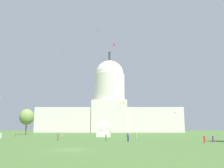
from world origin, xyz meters
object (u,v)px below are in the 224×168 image
at_px(person_purple_near_tree_east, 213,139).
at_px(kite_red_low, 118,108).
at_px(person_red_front_right, 205,139).
at_px(person_olive_front_center, 16,135).
at_px(tree_west_far, 27,117).
at_px(person_tan_near_tent, 136,135).
at_px(kite_lime_mid, 124,103).
at_px(person_navy_back_right, 128,138).
at_px(kite_turquoise_high, 58,49).
at_px(person_white_mid_center, 1,136).
at_px(kite_violet_high, 81,38).
at_px(kite_orange_low, 120,104).
at_px(kite_magenta_high, 114,44).
at_px(capitol_building, 110,109).
at_px(person_tan_edge_east, 62,135).
at_px(person_olive_deep_crowd, 106,138).
at_px(kite_blue_low, 177,113).
at_px(event_tent, 104,127).
at_px(person_purple_mid_right, 128,135).
at_px(kite_gold_low, 66,109).
at_px(person_olive_lawn_far_right, 58,137).

relative_size(person_purple_near_tree_east, kite_red_low, 0.39).
height_order(person_red_front_right, person_olive_front_center, person_red_front_right).
bearing_deg(tree_west_far, person_tan_near_tent, -38.33).
relative_size(kite_red_low, kite_lime_mid, 3.98).
relative_size(person_navy_back_right, kite_lime_mid, 1.60).
bearing_deg(kite_turquoise_high, person_white_mid_center, -139.85).
distance_m(person_white_mid_center, kite_violet_high, 92.28).
xyz_separation_m(person_navy_back_right, kite_red_low, (-0.36, 91.68, 14.00)).
height_order(person_tan_near_tent, kite_turquoise_high, kite_turquoise_high).
distance_m(person_navy_back_right, kite_orange_low, 75.43).
xyz_separation_m(kite_red_low, kite_magenta_high, (-2.07, -6.96, 37.57)).
height_order(person_olive_front_center, kite_lime_mid, kite_lime_mid).
height_order(tree_west_far, person_navy_back_right, tree_west_far).
bearing_deg(kite_violet_high, kite_magenta_high, 35.37).
bearing_deg(kite_orange_low, person_white_mid_center, -145.51).
distance_m(capitol_building, person_tan_edge_east, 118.44).
distance_m(person_olive_deep_crowd, kite_blue_low, 74.04).
xyz_separation_m(person_olive_deep_crowd, person_tan_edge_east, (-16.10, 30.73, 0.03)).
bearing_deg(person_navy_back_right, person_tan_near_tent, 164.90).
bearing_deg(kite_red_low, tree_west_far, 8.20).
height_order(event_tent, person_tan_edge_east, event_tent).
height_order(kite_red_low, kite_blue_low, kite_red_low).
height_order(person_navy_back_right, kite_orange_low, kite_orange_low).
relative_size(event_tent, person_tan_edge_east, 3.65).
distance_m(event_tent, person_olive_deep_crowd, 31.63).
relative_size(person_white_mid_center, person_tan_edge_east, 0.97).
relative_size(event_tent, person_tan_near_tent, 3.78).
relative_size(person_navy_back_right, person_purple_mid_right, 1.02).
bearing_deg(person_olive_deep_crowd, person_purple_near_tree_east, -35.54).
height_order(person_purple_mid_right, kite_lime_mid, kite_lime_mid).
relative_size(person_tan_near_tent, person_navy_back_right, 1.03).
relative_size(person_tan_near_tent, kite_red_low, 0.41).
bearing_deg(person_red_front_right, person_white_mid_center, 58.68).
distance_m(person_purple_near_tree_east, kite_turquoise_high, 120.61).
height_order(kite_orange_low, kite_blue_low, kite_orange_low).
xyz_separation_m(event_tent, person_tan_near_tent, (11.15, -3.02, -2.54)).
bearing_deg(person_olive_front_center, kite_lime_mid, 109.18).
distance_m(person_red_front_right, person_olive_front_center, 68.66).
bearing_deg(person_navy_back_right, person_red_front_right, 63.08).
relative_size(kite_red_low, kite_blue_low, 3.07).
height_order(person_red_front_right, person_white_mid_center, person_white_mid_center).
height_order(kite_gold_low, kite_magenta_high, kite_magenta_high).
xyz_separation_m(person_olive_lawn_far_right, kite_gold_low, (-14.52, 89.48, 13.98)).
xyz_separation_m(person_olive_front_center, person_tan_near_tent, (43.63, -7.41, 0.05)).
relative_size(person_olive_front_center, person_tan_near_tent, 0.93).
xyz_separation_m(person_tan_near_tent, kite_magenta_high, (-6.90, 56.38, 51.57)).
bearing_deg(kite_violet_high, person_purple_near_tree_east, -16.59).
xyz_separation_m(person_olive_front_center, person_tan_edge_east, (17.97, -5.14, 0.09)).
distance_m(kite_turquoise_high, kite_blue_low, 81.01).
relative_size(person_purple_near_tree_east, person_olive_lawn_far_right, 0.92).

